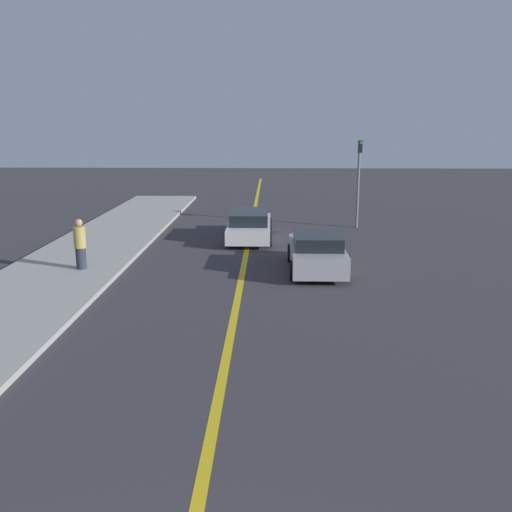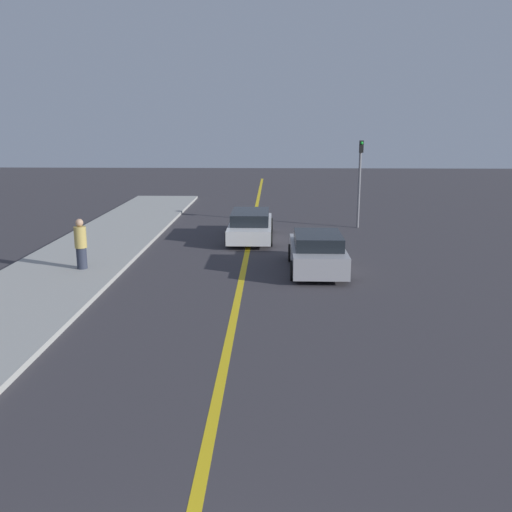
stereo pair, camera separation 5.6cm
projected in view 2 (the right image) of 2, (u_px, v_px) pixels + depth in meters
road_center_line at (246, 255)px, 21.38m from camera, size 0.20×60.00×0.01m
sidewalk_left at (82, 257)px, 20.80m from camera, size 3.94×34.49×0.15m
car_near_right_lane at (317, 252)px, 19.06m from camera, size 1.87×4.02×1.30m
car_ahead_center at (250, 225)px, 24.23m from camera, size 1.89×4.76×1.24m
pedestrian_far_standing at (81, 244)px, 18.72m from camera, size 0.39×0.39×1.67m
traffic_light at (360, 175)px, 26.44m from camera, size 0.18×0.40×4.07m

